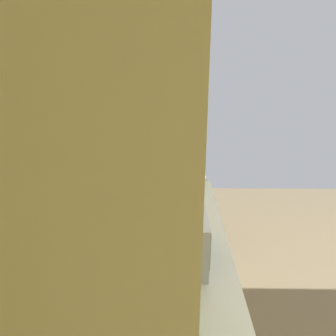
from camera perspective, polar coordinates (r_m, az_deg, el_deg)
name	(u,v)px	position (r m, az deg, el deg)	size (l,w,h in m)	color
wall_back	(108,181)	(1.84, -10.45, -2.26)	(3.99, 0.12, 2.60)	#E0D982
upper_cabinets	(138,75)	(1.28, -5.26, 15.89)	(1.90, 0.33, 0.67)	beige
oven_range	(173,207)	(3.46, 0.89, -6.87)	(0.66, 0.62, 1.06)	#B7BABF
microwave	(171,233)	(1.84, 0.60, -11.19)	(0.50, 0.39, 0.29)	#B7BABF
bowl	(186,211)	(2.34, 3.07, -7.54)	(0.19, 0.19, 0.05)	#D84C47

